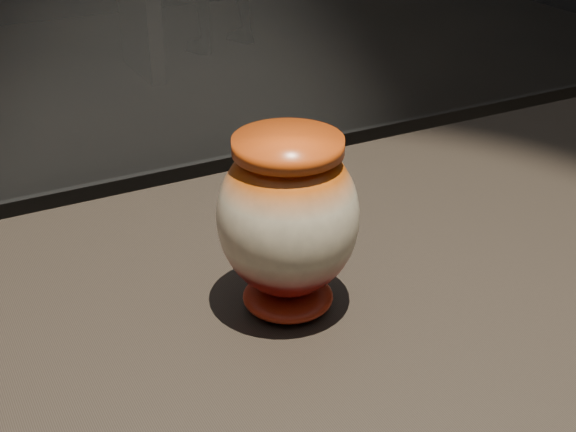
# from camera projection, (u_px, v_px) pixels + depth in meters

# --- Properties ---
(main_vase) EXTENTS (0.16, 0.16, 0.19)m
(main_vase) POSITION_uv_depth(u_px,v_px,m) (288.00, 219.00, 0.81)
(main_vase) COLOR #6D0C09
(main_vase) RESTS_ON display_plinth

